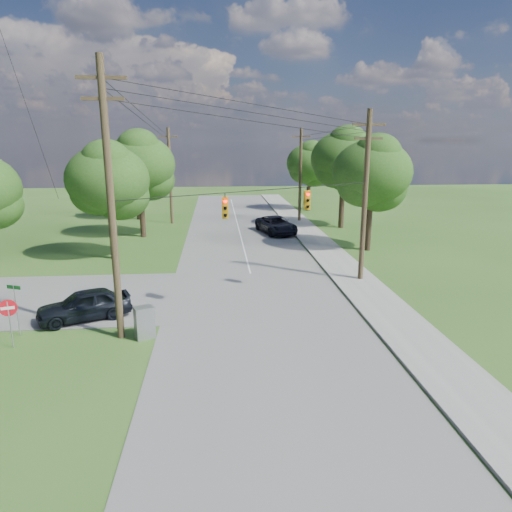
{
  "coord_description": "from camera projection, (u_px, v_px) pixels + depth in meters",
  "views": [
    {
      "loc": [
        -0.14,
        -19.23,
        8.68
      ],
      "look_at": [
        1.94,
        5.0,
        2.51
      ],
      "focal_mm": 32.0,
      "sensor_mm": 36.0,
      "label": 1
    }
  ],
  "objects": [
    {
      "name": "tree_e_near",
      "position": [
        372.0,
        173.0,
        35.63
      ],
      "size": [
        6.2,
        6.2,
        8.81
      ],
      "color": "#412E20",
      "rests_on": "ground"
    },
    {
      "name": "control_cabinet",
      "position": [
        145.0,
        323.0,
        20.47
      ],
      "size": [
        0.99,
        0.88,
        1.49
      ],
      "primitive_type": "cube",
      "rotation": [
        0.0,
        0.0,
        0.41
      ],
      "color": "#939598",
      "rests_on": "ground"
    },
    {
      "name": "pole_north_e",
      "position": [
        300.0,
        174.0,
        49.17
      ],
      "size": [
        2.0,
        0.32,
        10.0
      ],
      "color": "brown",
      "rests_on": "ground"
    },
    {
      "name": "tree_e_far",
      "position": [
        310.0,
        163.0,
        56.92
      ],
      "size": [
        5.8,
        5.8,
        8.32
      ],
      "color": "#412E20",
      "rests_on": "ground"
    },
    {
      "name": "do_not_enter_sign",
      "position": [
        9.0,
        313.0,
        19.25
      ],
      "size": [
        0.71,
        0.23,
        2.2
      ],
      "rotation": [
        0.0,
        0.0,
        0.27
      ],
      "color": "#939598",
      "rests_on": "ground"
    },
    {
      "name": "tree_w_near",
      "position": [
        108.0,
        180.0,
        33.08
      ],
      "size": [
        6.0,
        6.0,
        8.4
      ],
      "color": "#412E20",
      "rests_on": "ground"
    },
    {
      "name": "pole_ne",
      "position": [
        365.0,
        195.0,
        27.84
      ],
      "size": [
        2.0,
        0.32,
        10.5
      ],
      "color": "brown",
      "rests_on": "ground"
    },
    {
      "name": "car_main_north",
      "position": [
        276.0,
        225.0,
        43.71
      ],
      "size": [
        3.96,
        6.2,
        1.59
      ],
      "primitive_type": "imported",
      "rotation": [
        0.0,
        0.0,
        0.25
      ],
      "color": "black",
      "rests_on": "main_road"
    },
    {
      "name": "traffic_signals",
      "position": [
        269.0,
        203.0,
        23.86
      ],
      "size": [
        4.91,
        3.27,
        1.05
      ],
      "color": "orange",
      "rests_on": "ground"
    },
    {
      "name": "power_lines",
      "position": [
        241.0,
        133.0,
        29.74
      ],
      "size": [
        13.93,
        29.62,
        4.93
      ],
      "color": "black",
      "rests_on": "ground"
    },
    {
      "name": "pole_sw",
      "position": [
        111.0,
        200.0,
        19.19
      ],
      "size": [
        2.0,
        0.32,
        12.0
      ],
      "color": "brown",
      "rests_on": "ground"
    },
    {
      "name": "main_road",
      "position": [
        257.0,
        299.0,
        25.71
      ],
      "size": [
        10.0,
        100.0,
        0.03
      ],
      "primitive_type": "cube",
      "color": "gray",
      "rests_on": "ground"
    },
    {
      "name": "tree_w_far",
      "position": [
        136.0,
        163.0,
        50.3
      ],
      "size": [
        6.0,
        6.0,
        8.73
      ],
      "color": "#412E20",
      "rests_on": "ground"
    },
    {
      "name": "tree_e_mid",
      "position": [
        344.0,
        159.0,
        45.17
      ],
      "size": [
        6.6,
        6.6,
        9.64
      ],
      "color": "#412E20",
      "rests_on": "ground"
    },
    {
      "name": "street_name_sign",
      "position": [
        16.0,
        303.0,
        20.53
      ],
      "size": [
        0.69,
        0.29,
        2.42
      ],
      "rotation": [
        0.0,
        0.0,
        -0.37
      ],
      "color": "#939598",
      "rests_on": "ground"
    },
    {
      "name": "tree_w_mid",
      "position": [
        139.0,
        165.0,
        40.73
      ],
      "size": [
        6.4,
        6.4,
        9.22
      ],
      "color": "#412E20",
      "rests_on": "ground"
    },
    {
      "name": "car_cross_dark",
      "position": [
        84.0,
        305.0,
        22.57
      ],
      "size": [
        4.8,
        3.42,
        1.52
      ],
      "primitive_type": "imported",
      "rotation": [
        0.0,
        0.0,
        -1.16
      ],
      "color": "black",
      "rests_on": "cross_road"
    },
    {
      "name": "sidewalk_east",
      "position": [
        373.0,
        295.0,
        26.26
      ],
      "size": [
        2.6,
        100.0,
        0.12
      ],
      "primitive_type": "cube",
      "color": "#AAA89F",
      "rests_on": "ground"
    },
    {
      "name": "pole_north_w",
      "position": [
        170.0,
        175.0,
        48.01
      ],
      "size": [
        2.0,
        0.32,
        10.0
      ],
      "color": "brown",
      "rests_on": "ground"
    },
    {
      "name": "ground",
      "position": [
        223.0,
        337.0,
        20.72
      ],
      "size": [
        140.0,
        140.0,
        0.0
      ],
      "primitive_type": "plane",
      "color": "#345A1E",
      "rests_on": "ground"
    }
  ]
}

